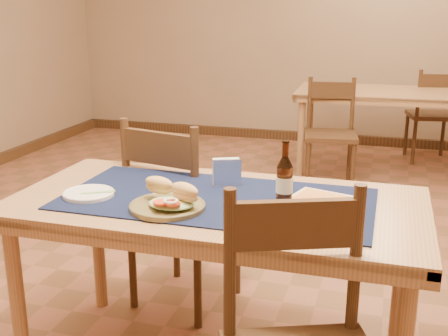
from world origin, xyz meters
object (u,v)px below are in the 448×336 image
(beer_bottle, at_px, (284,180))
(sandwich_plate, at_px, (169,202))
(napkin_holder, at_px, (227,172))
(chair_main_far, at_px, (180,211))
(back_table, at_px, (392,100))
(main_table, at_px, (217,219))

(beer_bottle, bearing_deg, sandwich_plate, -153.30)
(beer_bottle, relative_size, napkin_holder, 1.81)
(chair_main_far, bearing_deg, sandwich_plate, -72.00)
(sandwich_plate, xyz_separation_m, napkin_holder, (0.12, 0.35, 0.02))
(sandwich_plate, xyz_separation_m, beer_bottle, (0.39, 0.20, 0.06))
(beer_bottle, bearing_deg, back_table, 83.39)
(beer_bottle, bearing_deg, main_table, -173.81)
(main_table, xyz_separation_m, sandwich_plate, (-0.13, -0.17, 0.12))
(chair_main_far, xyz_separation_m, sandwich_plate, (0.20, -0.62, 0.28))
(back_table, height_order, napkin_holder, napkin_holder)
(main_table, relative_size, chair_main_far, 1.64)
(back_table, bearing_deg, beer_bottle, -96.61)
(sandwich_plate, distance_m, beer_bottle, 0.44)
(chair_main_far, height_order, beer_bottle, beer_bottle)
(main_table, bearing_deg, back_table, 78.99)
(back_table, distance_m, beer_bottle, 3.26)
(chair_main_far, relative_size, napkin_holder, 7.32)
(main_table, bearing_deg, sandwich_plate, -127.79)
(sandwich_plate, height_order, beer_bottle, beer_bottle)
(main_table, xyz_separation_m, back_table, (0.63, 3.26, 0.00))
(sandwich_plate, bearing_deg, napkin_holder, 71.09)
(chair_main_far, height_order, sandwich_plate, chair_main_far)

